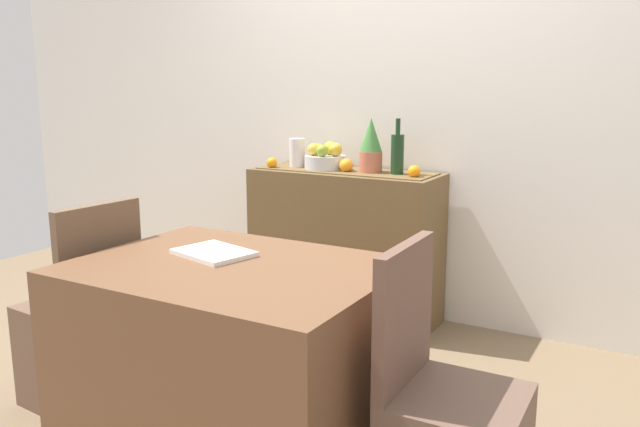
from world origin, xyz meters
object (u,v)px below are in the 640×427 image
(sideboard_console, at_px, (345,245))
(wine_bottle, at_px, (397,154))
(fruit_bowl, at_px, (325,162))
(open_book, at_px, (214,253))
(dining_table, at_px, (235,361))
(ceramic_vase, at_px, (297,153))
(potted_plant, at_px, (371,146))
(chair_near_window, at_px, (83,344))

(sideboard_console, distance_m, wine_bottle, 0.65)
(fruit_bowl, distance_m, open_book, 1.47)
(wine_bottle, relative_size, dining_table, 0.28)
(wine_bottle, xyz_separation_m, dining_table, (-0.00, -1.49, -0.63))
(ceramic_vase, height_order, open_book, ceramic_vase)
(ceramic_vase, bearing_deg, open_book, -70.48)
(open_book, bearing_deg, sideboard_console, 111.35)
(wine_bottle, xyz_separation_m, open_book, (-0.14, -1.42, -0.25))
(ceramic_vase, height_order, dining_table, ceramic_vase)
(sideboard_console, height_order, fruit_bowl, fruit_bowl)
(wine_bottle, height_order, open_book, wine_bottle)
(ceramic_vase, bearing_deg, potted_plant, -0.00)
(fruit_bowl, height_order, chair_near_window, fruit_bowl)
(sideboard_console, bearing_deg, fruit_bowl, 180.00)
(ceramic_vase, bearing_deg, dining_table, -66.68)
(wine_bottle, bearing_deg, ceramic_vase, 180.00)
(fruit_bowl, bearing_deg, open_book, -77.60)
(sideboard_console, xyz_separation_m, dining_table, (0.32, -1.49, -0.07))
(potted_plant, bearing_deg, sideboard_console, 180.00)
(dining_table, xyz_separation_m, open_book, (-0.14, 0.07, 0.38))
(wine_bottle, height_order, chair_near_window, wine_bottle)
(dining_table, bearing_deg, chair_near_window, -179.91)
(wine_bottle, xyz_separation_m, ceramic_vase, (-0.65, 0.00, -0.03))
(fruit_bowl, relative_size, chair_near_window, 0.27)
(sideboard_console, height_order, open_book, sideboard_console)
(chair_near_window, bearing_deg, potted_plant, 65.85)
(potted_plant, bearing_deg, ceramic_vase, 180.00)
(potted_plant, relative_size, dining_table, 0.27)
(ceramic_vase, distance_m, chair_near_window, 1.66)
(sideboard_console, height_order, ceramic_vase, ceramic_vase)
(sideboard_console, height_order, potted_plant, potted_plant)
(open_book, bearing_deg, ceramic_vase, 123.75)
(sideboard_console, bearing_deg, open_book, -82.88)
(sideboard_console, distance_m, fruit_bowl, 0.50)
(fruit_bowl, xyz_separation_m, ceramic_vase, (-0.19, 0.00, 0.04))
(sideboard_console, relative_size, chair_near_window, 1.23)
(open_book, bearing_deg, potted_plant, 104.96)
(fruit_bowl, height_order, ceramic_vase, ceramic_vase)
(ceramic_vase, xyz_separation_m, chair_near_window, (-0.18, -1.49, -0.70))
(ceramic_vase, relative_size, open_book, 0.63)
(sideboard_console, bearing_deg, chair_near_window, -108.86)
(ceramic_vase, height_order, potted_plant, potted_plant)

